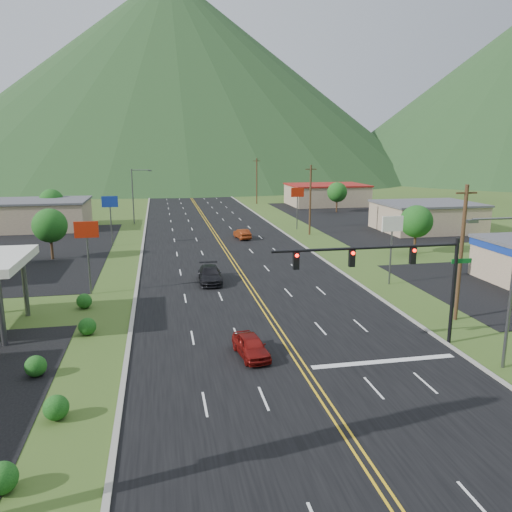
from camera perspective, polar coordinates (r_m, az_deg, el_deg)
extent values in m
cylinder|color=black|center=(34.52, 21.61, -3.80)|extent=(0.24, 0.24, 7.00)
cylinder|color=black|center=(30.99, 12.66, 0.91)|extent=(12.00, 0.18, 0.18)
cube|color=#0C591E|center=(34.26, 22.44, -0.53)|extent=(1.40, 0.06, 0.30)
cube|color=black|center=(32.42, 17.48, 0.06)|extent=(0.35, 0.28, 1.05)
sphere|color=#FF0C05|center=(32.19, 17.67, 0.60)|extent=(0.22, 0.22, 0.22)
cube|color=black|center=(30.73, 10.90, -0.25)|extent=(0.35, 0.28, 1.05)
sphere|color=#FF0C05|center=(30.49, 11.05, 0.32)|extent=(0.22, 0.22, 0.22)
cube|color=black|center=(29.62, 4.60, -0.54)|extent=(0.35, 0.28, 1.05)
sphere|color=#FF0C05|center=(29.37, 4.71, 0.05)|extent=(0.22, 0.22, 0.22)
cylinder|color=#59595E|center=(31.71, 27.13, -3.83)|extent=(0.20, 0.20, 9.00)
cylinder|color=#59595E|center=(30.00, 25.77, 3.86)|extent=(2.88, 0.12, 0.12)
cube|color=#59595E|center=(29.18, 23.48, 3.66)|extent=(0.60, 0.25, 0.18)
cylinder|color=#59595E|center=(84.28, -13.89, 6.58)|extent=(0.20, 0.20, 9.00)
cylinder|color=#59595E|center=(83.91, -13.05, 9.55)|extent=(2.88, 0.12, 0.12)
cube|color=#59595E|center=(83.88, -12.05, 9.52)|extent=(0.60, 0.25, 0.18)
cylinder|color=#59595E|center=(35.79, -27.13, -5.42)|extent=(0.36, 0.36, 5.00)
cylinder|color=#59595E|center=(41.36, -24.91, -2.92)|extent=(0.36, 0.36, 5.00)
cube|color=tan|center=(84.89, -24.74, 4.21)|extent=(18.00, 11.00, 4.20)
cube|color=#4C4C51|center=(84.64, -24.88, 5.71)|extent=(18.40, 11.40, 0.30)
cube|color=tan|center=(80.19, 18.94, 4.18)|extent=(14.00, 11.00, 4.00)
cube|color=#4C4C51|center=(79.93, 19.04, 5.71)|extent=(14.40, 11.40, 0.30)
cube|color=tan|center=(110.29, 8.05, 6.88)|extent=(16.00, 12.00, 4.20)
cube|color=maroon|center=(110.10, 8.09, 8.05)|extent=(16.40, 12.40, 0.30)
cylinder|color=#59595E|center=(45.36, -18.54, -1.11)|extent=(0.16, 0.16, 5.00)
cube|color=#A81D09|center=(44.76, -18.82, 2.88)|extent=(2.00, 0.18, 1.40)
cylinder|color=#59595E|center=(66.84, -16.21, 3.26)|extent=(0.16, 0.16, 5.00)
cube|color=navy|center=(66.43, -16.37, 5.98)|extent=(2.00, 0.18, 1.40)
cylinder|color=#59595E|center=(47.77, 15.12, -0.22)|extent=(0.16, 0.16, 5.00)
cube|color=white|center=(47.20, 15.34, 3.57)|extent=(2.00, 0.18, 1.40)
cylinder|color=#59595E|center=(77.33, 4.73, 4.91)|extent=(0.16, 0.16, 5.00)
cube|color=#A81D09|center=(76.98, 4.77, 7.27)|extent=(2.00, 0.18, 1.40)
cylinder|color=#382314|center=(61.05, -22.32, 1.02)|extent=(0.30, 0.30, 3.00)
sphere|color=#134112|center=(60.66, -22.50, 3.24)|extent=(3.84, 3.84, 3.84)
cylinder|color=#382314|center=(88.19, -22.21, 4.30)|extent=(0.30, 0.30, 3.00)
sphere|color=#134112|center=(87.92, -22.34, 5.85)|extent=(3.84, 3.84, 3.84)
cylinder|color=#382314|center=(62.50, 17.71, 1.61)|extent=(0.30, 0.30, 3.00)
sphere|color=#134112|center=(62.12, 17.85, 3.79)|extent=(3.84, 3.84, 3.84)
cylinder|color=#382314|center=(98.45, 9.21, 5.83)|extent=(0.30, 0.30, 3.00)
sphere|color=#134112|center=(98.20, 9.26, 7.22)|extent=(3.84, 3.84, 3.84)
cylinder|color=#382314|center=(39.03, 22.38, 0.22)|extent=(0.28, 0.28, 10.00)
cube|color=#382314|center=(38.41, 22.93, 6.65)|extent=(1.60, 0.12, 0.12)
cylinder|color=#382314|center=(72.41, 6.22, 6.35)|extent=(0.28, 0.28, 10.00)
cube|color=#382314|center=(72.08, 6.30, 9.83)|extent=(1.60, 0.12, 0.12)
cylinder|color=#382314|center=(111.11, 0.08, 8.55)|extent=(0.28, 0.28, 10.00)
cube|color=#382314|center=(110.90, 0.08, 10.81)|extent=(1.60, 0.12, 0.12)
cylinder|color=#382314|center=(150.49, -2.89, 9.57)|extent=(0.28, 0.28, 10.00)
cube|color=#382314|center=(150.33, -2.91, 11.24)|extent=(1.60, 0.12, 0.12)
cone|color=#193719|center=(235.80, -9.58, 19.60)|extent=(220.00, 220.00, 85.00)
imported|color=maroon|center=(30.96, -0.59, -10.29)|extent=(2.11, 4.11, 1.34)
imported|color=black|center=(47.18, -5.28, -2.18)|extent=(2.26, 5.20, 1.49)
imported|color=maroon|center=(69.20, -1.58, 2.52)|extent=(2.00, 4.26, 1.35)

